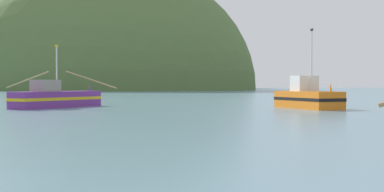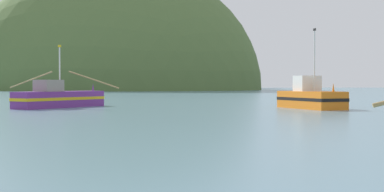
# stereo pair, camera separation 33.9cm
# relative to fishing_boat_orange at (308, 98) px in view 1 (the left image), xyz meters

# --- Properties ---
(hill_far_right) EXTENTS (85.96, 68.77, 67.52)m
(hill_far_right) POSITION_rel_fishing_boat_orange_xyz_m (13.52, 214.27, -0.89)
(hill_far_right) COLOR #386633
(hill_far_right) RESTS_ON ground
(hill_mid_right) EXTENTS (107.35, 85.88, 93.49)m
(hill_mid_right) POSITION_rel_fishing_boat_orange_xyz_m (-13.12, 147.68, -0.89)
(hill_mid_right) COLOR #516B38
(hill_mid_right) RESTS_ON ground
(fishing_boat_orange) EXTENTS (3.81, 7.04, 6.60)m
(fishing_boat_orange) POSITION_rel_fishing_boat_orange_xyz_m (0.00, 0.00, 0.00)
(fishing_boat_orange) COLOR orange
(fishing_boat_orange) RESTS_ON ground
(fishing_boat_purple) EXTENTS (10.00, 8.44, 5.44)m
(fishing_boat_purple) POSITION_rel_fishing_boat_orange_xyz_m (-20.80, 5.37, -0.05)
(fishing_boat_purple) COLOR #6B2D84
(fishing_boat_purple) RESTS_ON ground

